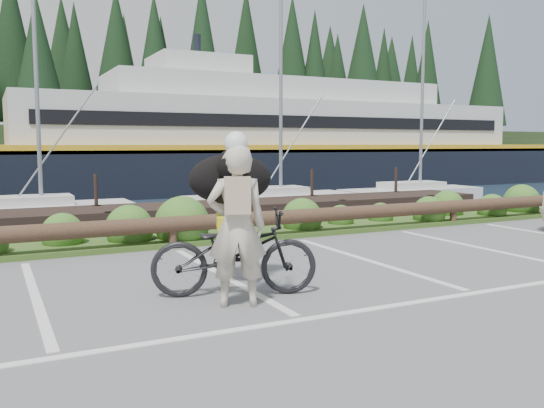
{
  "coord_description": "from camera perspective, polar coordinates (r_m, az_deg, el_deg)",
  "views": [
    {
      "loc": [
        -3.07,
        -5.85,
        1.96
      ],
      "look_at": [
        0.56,
        1.5,
        1.1
      ],
      "focal_mm": 38.0,
      "sensor_mm": 36.0,
      "label": 1
    }
  ],
  "objects": [
    {
      "name": "vegetation_strip",
      "position": [
        11.72,
        -10.77,
        -3.5
      ],
      "size": [
        34.0,
        1.6,
        0.1
      ],
      "primitive_type": "cube",
      "color": "#3D5B21",
      "rests_on": "ground"
    },
    {
      "name": "harbor_backdrop",
      "position": [
        84.36,
        -24.01,
        4.13
      ],
      "size": [
        170.0,
        160.0,
        30.0
      ],
      "color": "#1B2F42",
      "rests_on": "ground"
    },
    {
      "name": "ground",
      "position": [
        6.89,
        1.38,
        -10.53
      ],
      "size": [
        72.0,
        72.0,
        0.0
      ],
      "primitive_type": "plane",
      "color": "#59595C"
    },
    {
      "name": "bicycle",
      "position": [
        7.46,
        -3.75,
        -4.83
      ],
      "size": [
        2.26,
        1.4,
        1.12
      ],
      "primitive_type": "imported",
      "rotation": [
        0.0,
        0.0,
        1.24
      ],
      "color": "black",
      "rests_on": "ground"
    },
    {
      "name": "cyclist",
      "position": [
        6.9,
        -3.51,
        -2.24
      ],
      "size": [
        0.82,
        0.67,
        1.95
      ],
      "primitive_type": "imported",
      "rotation": [
        0.0,
        0.0,
        2.81
      ],
      "color": "beige",
      "rests_on": "ground"
    },
    {
      "name": "dog",
      "position": [
        8.03,
        -4.11,
        2.51
      ],
      "size": [
        0.96,
        1.34,
        0.7
      ],
      "primitive_type": "ellipsoid",
      "rotation": [
        0.0,
        0.0,
        1.24
      ],
      "color": "black",
      "rests_on": "bicycle"
    },
    {
      "name": "log_rail",
      "position": [
        11.06,
        -9.79,
        -4.3
      ],
      "size": [
        32.0,
        0.3,
        0.6
      ],
      "primitive_type": null,
      "color": "#443021",
      "rests_on": "ground"
    }
  ]
}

